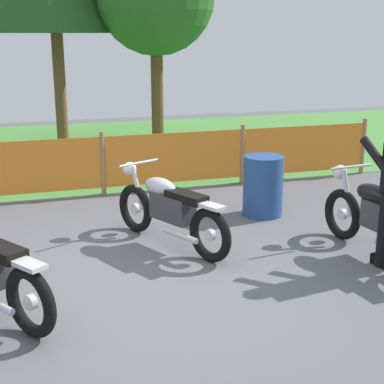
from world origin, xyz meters
The scene contains 6 objects.
ground centered at (0.00, 0.00, -0.01)m, with size 24.00×24.00×0.02m, color #5B5B60.
grass_verge centered at (0.00, 7.21, 0.01)m, with size 24.00×7.85×0.01m, color #4C8C3D.
barrier_fence centered at (0.00, 3.28, 0.54)m, with size 9.92×0.08×1.05m.
motorcycle_lead centered at (2.69, -0.43, 0.48)m, with size 0.62×2.10×0.99m.
motorcycle_third centered at (0.42, 0.72, 0.47)m, with size 1.03×1.91×0.98m.
spare_drum centered at (2.05, 1.50, 0.44)m, with size 0.58×0.58×0.88m, color navy.
Camera 1 is at (-1.31, -5.71, 2.56)m, focal length 52.60 mm.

